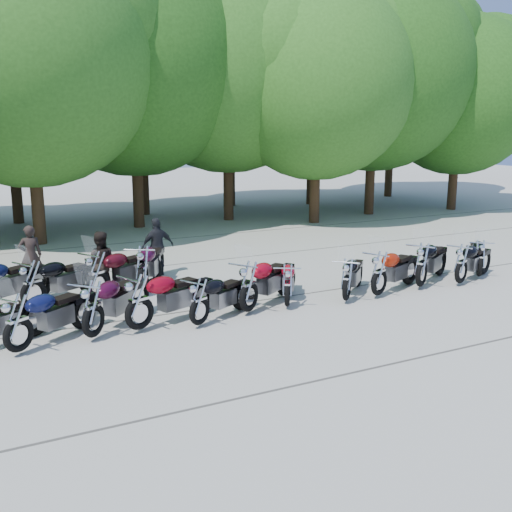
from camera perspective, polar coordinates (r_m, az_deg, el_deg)
name	(u,v)px	position (r m, az deg, el deg)	size (l,w,h in m)	color
ground	(287,319)	(13.02, 3.02, -6.00)	(90.00, 90.00, 0.00)	gray
tree_3	(26,56)	(22.19, -21.05, 17.34)	(8.70, 8.70, 10.67)	#3A2614
tree_4	(132,58)	(24.84, -11.70, 17.99)	(9.13, 9.13, 11.20)	#3A2614
tree_5	(227,65)	(26.34, -2.77, 17.75)	(9.04, 9.04, 11.10)	#3A2614
tree_6	(317,82)	(25.59, 5.82, 16.16)	(8.00, 8.00, 9.82)	#3A2614
tree_7	(374,73)	(28.52, 11.20, 16.76)	(8.79, 8.79, 10.79)	#3A2614
tree_8	(459,95)	(31.10, 18.76, 14.28)	(7.53, 7.53, 9.25)	#3A2614
tree_11	(8,90)	(27.26, -22.58, 14.40)	(7.56, 7.56, 9.28)	#3A2614
tree_12	(140,88)	(28.36, -10.97, 15.45)	(7.88, 7.88, 9.67)	#3A2614
tree_13	(230,85)	(31.03, -2.50, 15.95)	(8.31, 8.31, 10.20)	#3A2614
tree_14	(313,90)	(31.71, 5.41, 15.46)	(8.02, 8.02, 9.84)	#3A2614
tree_15	(394,72)	(36.02, 12.97, 16.74)	(9.67, 9.67, 11.86)	#3A2614
motorcycle_1	(17,321)	(11.66, -21.78, -5.80)	(0.69, 2.27, 1.28)	#0C1037
motorcycle_2	(93,307)	(11.99, -15.30, -4.73)	(0.72, 2.36, 1.33)	#31061D
motorcycle_3	(139,300)	(12.20, -11.10, -4.18)	(0.73, 2.39, 1.35)	maroon
motorcycle_4	(199,300)	(12.36, -5.43, -4.22)	(0.63, 2.06, 1.17)	black
motorcycle_5	(249,285)	(13.12, -0.70, -2.76)	(0.73, 2.39, 1.35)	maroon
motorcycle_6	(287,284)	(13.58, 3.01, -2.68)	(0.62, 2.04, 1.16)	#9E0519
motorcycle_7	(347,278)	(14.16, 8.66, -2.11)	(0.64, 2.10, 1.19)	black
motorcycle_8	(379,272)	(14.69, 11.67, -1.49)	(0.70, 2.29, 1.29)	#901705
motorcycle_9	(422,263)	(15.72, 15.53, -0.68)	(0.73, 2.38, 1.35)	black
motorcycle_10	(462,262)	(16.39, 19.00, -0.58)	(0.67, 2.19, 1.24)	black
motorcycle_11	(480,257)	(17.33, 20.56, -0.09)	(0.64, 2.11, 1.19)	black
motorcycle_13	(33,283)	(14.30, -20.51, -2.40)	(0.70, 2.29, 1.30)	black
motorcycle_14	(97,274)	(14.59, -14.86, -1.62)	(0.73, 2.40, 1.35)	#3B0810
motorcycle_15	(143,268)	(14.85, -10.75, -1.11)	(0.75, 2.46, 1.39)	#330721
rider_1	(100,263)	(15.10, -14.62, -0.68)	(0.77, 0.60, 1.59)	black
rider_2	(158,247)	(16.76, -9.36, 0.88)	(0.95, 0.39, 1.61)	black
rider_3	(30,255)	(16.55, -20.68, 0.05)	(0.58, 0.38, 1.59)	black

